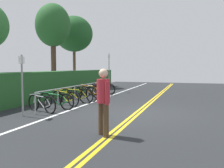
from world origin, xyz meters
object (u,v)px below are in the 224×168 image
at_px(bicycle_6, 93,91).
at_px(bicycle_2, 65,98).
at_px(bicycle_4, 84,93).
at_px(tree_far_right, 53,26).
at_px(bike_rack, 82,89).
at_px(tree_extra, 74,34).
at_px(bicycle_8, 102,89).
at_px(pedestrian, 103,98).
at_px(bicycle_3, 76,96).
at_px(sign_post_near, 22,79).
at_px(sign_post_far, 109,69).
at_px(bicycle_1, 56,101).
at_px(bicycle_0, 42,104).
at_px(bicycle_5, 90,92).
at_px(bicycle_7, 101,90).

bearing_deg(bicycle_6, bicycle_2, -179.24).
xyz_separation_m(bicycle_4, tree_far_right, (3.69, 3.89, 4.05)).
height_order(bike_rack, tree_extra, tree_extra).
distance_m(bicycle_8, pedestrian, 9.63).
relative_size(pedestrian, tree_far_right, 0.27).
distance_m(bicycle_3, pedestrian, 5.75).
distance_m(sign_post_near, tree_far_right, 9.19).
relative_size(bicycle_2, bicycle_4, 0.93).
xyz_separation_m(bike_rack, tree_far_right, (3.62, 3.75, 3.81)).
xyz_separation_m(sign_post_far, tree_extra, (2.86, 3.99, 2.85)).
bearing_deg(bicycle_8, pedestrian, -159.76).
xyz_separation_m(bicycle_2, sign_post_near, (-2.64, 0.17, 0.94)).
bearing_deg(bicycle_1, bicycle_4, -2.13).
relative_size(bike_rack, bicycle_8, 4.56).
xyz_separation_m(sign_post_near, tree_extra, (11.65, 3.87, 3.12)).
relative_size(bicycle_1, sign_post_far, 0.67).
xyz_separation_m(bicycle_2, tree_extra, (9.02, 4.03, 4.06)).
distance_m(bicycle_0, tree_far_right, 8.85).
relative_size(bicycle_0, bicycle_1, 0.91).
bearing_deg(pedestrian, bicycle_2, 38.73).
relative_size(bicycle_4, tree_far_right, 0.29).
bearing_deg(bicycle_0, sign_post_far, -0.07).
height_order(bicycle_6, sign_post_near, sign_post_near).
xyz_separation_m(bicycle_2, bicycle_5, (2.48, -0.10, 0.05)).
height_order(bike_rack, bicycle_0, bike_rack).
bearing_deg(bicycle_3, pedestrian, -147.11).
bearing_deg(bicycle_6, bicycle_1, -178.11).
bearing_deg(bicycle_4, pedestrian, -151.38).
distance_m(bicycle_7, tree_far_right, 5.74).
bearing_deg(sign_post_near, bicycle_6, -1.18).
relative_size(bicycle_5, bicycle_6, 1.07).
bearing_deg(bike_rack, sign_post_near, 177.17).
bearing_deg(tree_far_right, bicycle_0, -152.25).
distance_m(bicycle_6, bicycle_8, 1.68).
bearing_deg(sign_post_near, sign_post_far, -0.80).
bearing_deg(bicycle_5, tree_extra, 32.30).
bearing_deg(pedestrian, tree_extra, 29.11).
height_order(bicycle_5, tree_extra, tree_extra).
xyz_separation_m(sign_post_near, tree_far_right, (7.87, 3.54, 3.16)).
distance_m(bicycle_3, bicycle_8, 4.22).
height_order(bicycle_1, tree_far_right, tree_far_right).
height_order(bike_rack, bicycle_7, bike_rack).
relative_size(bicycle_1, bicycle_2, 1.07).
bearing_deg(sign_post_near, bicycle_7, -2.66).
height_order(bike_rack, bicycle_3, bike_rack).
bearing_deg(bicycle_6, bicycle_8, 1.82).
bearing_deg(tree_far_right, bicycle_8, -93.93).
bearing_deg(bicycle_5, sign_post_near, 177.03).
relative_size(bicycle_6, tree_extra, 0.28).
xyz_separation_m(bicycle_0, sign_post_far, (7.86, -0.01, 1.21)).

